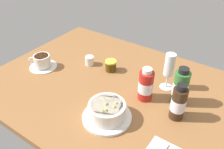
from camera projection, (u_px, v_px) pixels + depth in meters
ground_plane at (109, 87)px, 108.86cm from camera, size 110.00×84.00×3.00cm
porridge_bowl at (107, 111)px, 88.43cm from camera, size 19.20×19.20×7.96cm
coffee_cup at (42, 62)px, 118.34cm from camera, size 13.91×13.91×6.76cm
creamer_jug at (89, 60)px, 120.88cm from camera, size 5.54×4.57×5.25cm
wine_glass at (169, 67)px, 100.13cm from camera, size 5.84×5.84×17.23cm
jam_jar at (111, 66)px, 116.00cm from camera, size 5.60×5.60×5.60cm
sauce_bottle_red at (146, 85)px, 96.40cm from camera, size 6.30×6.30×15.08cm
sauce_bottle_green at (180, 88)px, 93.70cm from camera, size 6.32×6.32×17.01cm
sauce_bottle_brown at (178, 103)px, 87.17cm from camera, size 5.68×5.68×15.62cm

